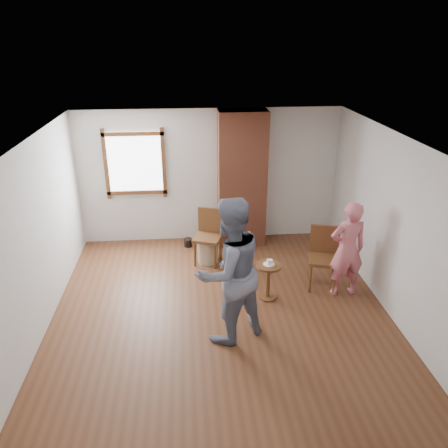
{
  "coord_description": "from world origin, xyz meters",
  "views": [
    {
      "loc": [
        -0.44,
        -5.34,
        3.88
      ],
      "look_at": [
        0.11,
        0.8,
        1.15
      ],
      "focal_mm": 35.0,
      "sensor_mm": 36.0,
      "label": 1
    }
  ],
  "objects_px": {
    "dining_chair_right": "(324,254)",
    "person_pink": "(347,250)",
    "dining_chair_left": "(209,233)",
    "side_table": "(268,276)",
    "stoneware_crock": "(208,250)",
    "man": "(229,272)"
  },
  "relations": [
    {
      "from": "stoneware_crock",
      "to": "dining_chair_left",
      "type": "relative_size",
      "value": 0.48
    },
    {
      "from": "dining_chair_left",
      "to": "person_pink",
      "type": "bearing_deg",
      "value": -12.62
    },
    {
      "from": "dining_chair_left",
      "to": "person_pink",
      "type": "distance_m",
      "value": 2.46
    },
    {
      "from": "stoneware_crock",
      "to": "man",
      "type": "xyz_separation_m",
      "value": [
        0.17,
        -2.16,
        0.78
      ]
    },
    {
      "from": "side_table",
      "to": "person_pink",
      "type": "xyz_separation_m",
      "value": [
        1.23,
        0.03,
        0.39
      ]
    },
    {
      "from": "person_pink",
      "to": "man",
      "type": "bearing_deg",
      "value": 20.47
    },
    {
      "from": "dining_chair_left",
      "to": "person_pink",
      "type": "height_order",
      "value": "person_pink"
    },
    {
      "from": "stoneware_crock",
      "to": "dining_chair_left",
      "type": "distance_m",
      "value": 0.32
    },
    {
      "from": "dining_chair_right",
      "to": "man",
      "type": "relative_size",
      "value": 0.5
    },
    {
      "from": "side_table",
      "to": "dining_chair_left",
      "type": "bearing_deg",
      "value": 122.78
    },
    {
      "from": "dining_chair_right",
      "to": "person_pink",
      "type": "relative_size",
      "value": 0.65
    },
    {
      "from": "stoneware_crock",
      "to": "man",
      "type": "relative_size",
      "value": 0.24
    },
    {
      "from": "dining_chair_left",
      "to": "dining_chair_right",
      "type": "relative_size",
      "value": 0.97
    },
    {
      "from": "dining_chair_left",
      "to": "man",
      "type": "bearing_deg",
      "value": -66.93
    },
    {
      "from": "stoneware_crock",
      "to": "dining_chair_right",
      "type": "bearing_deg",
      "value": -27.43
    },
    {
      "from": "dining_chair_left",
      "to": "side_table",
      "type": "distance_m",
      "value": 1.58
    },
    {
      "from": "person_pink",
      "to": "dining_chair_right",
      "type": "bearing_deg",
      "value": -52.96
    },
    {
      "from": "stoneware_crock",
      "to": "dining_chair_right",
      "type": "height_order",
      "value": "dining_chair_right"
    },
    {
      "from": "dining_chair_left",
      "to": "person_pink",
      "type": "relative_size",
      "value": 0.63
    },
    {
      "from": "side_table",
      "to": "man",
      "type": "relative_size",
      "value": 0.29
    },
    {
      "from": "side_table",
      "to": "man",
      "type": "xyz_separation_m",
      "value": [
        -0.71,
        -0.88,
        0.62
      ]
    },
    {
      "from": "dining_chair_left",
      "to": "dining_chair_right",
      "type": "distance_m",
      "value": 2.07
    }
  ]
}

